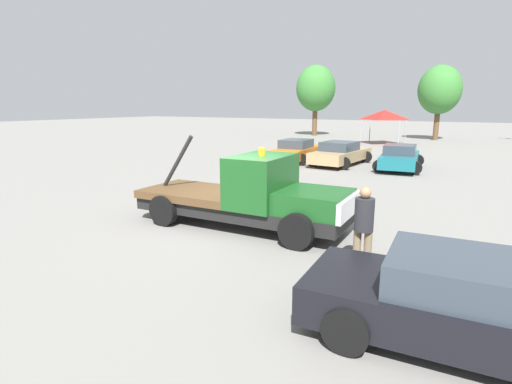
% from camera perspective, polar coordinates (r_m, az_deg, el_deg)
% --- Properties ---
extents(ground_plane, '(160.00, 160.00, 0.00)m').
position_cam_1_polar(ground_plane, '(11.40, -2.19, -4.89)').
color(ground_plane, gray).
extents(tow_truck, '(6.23, 2.30, 2.51)m').
position_cam_1_polar(tow_truck, '(10.99, -0.56, -0.68)').
color(tow_truck, black).
rests_on(tow_truck, ground).
extents(foreground_car, '(4.99, 2.19, 1.34)m').
position_cam_1_polar(foreground_car, '(6.51, 29.21, -14.14)').
color(foreground_car, black).
rests_on(foreground_car, ground).
extents(person_near_truck, '(0.39, 0.39, 1.77)m').
position_cam_1_polar(person_near_truck, '(8.45, 15.14, -4.28)').
color(person_near_truck, '#847051').
rests_on(person_near_truck, ground).
extents(parked_car_orange, '(2.52, 4.70, 1.34)m').
position_cam_1_polar(parked_car_orange, '(24.48, 5.89, 5.90)').
color(parked_car_orange, orange).
rests_on(parked_car_orange, ground).
extents(parked_car_tan, '(2.77, 5.02, 1.34)m').
position_cam_1_polar(parked_car_tan, '(23.38, 11.98, 5.40)').
color(parked_car_tan, tan).
rests_on(parked_car_tan, ground).
extents(parked_car_teal, '(2.64, 4.52, 1.34)m').
position_cam_1_polar(parked_car_teal, '(22.45, 19.84, 4.65)').
color(parked_car_teal, '#196670').
rests_on(parked_car_teal, ground).
extents(canopy_tent_red, '(3.19, 3.19, 2.94)m').
position_cam_1_polar(canopy_tent_red, '(36.63, 17.89, 10.45)').
color(canopy_tent_red, '#9E9EA3').
rests_on(canopy_tent_red, ground).
extents(tree_center, '(4.25, 4.25, 7.59)m').
position_cam_1_polar(tree_center, '(45.46, 8.53, 14.41)').
color(tree_center, brown).
rests_on(tree_center, ground).
extents(tree_right, '(3.95, 3.95, 7.06)m').
position_cam_1_polar(tree_right, '(42.84, 24.76, 13.09)').
color(tree_right, brown).
rests_on(tree_right, ground).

